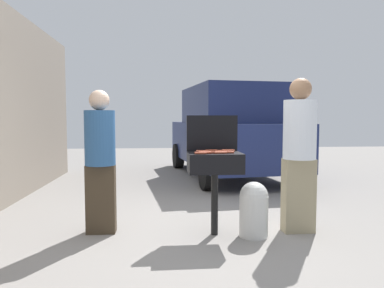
{
  "coord_description": "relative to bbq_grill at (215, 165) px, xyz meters",
  "views": [
    {
      "loc": [
        -0.44,
        -4.07,
        1.32
      ],
      "look_at": [
        -0.04,
        0.44,
        1.0
      ],
      "focal_mm": 33.95,
      "sensor_mm": 36.0,
      "label": 1
    }
  ],
  "objects": [
    {
      "name": "hot_dog_13",
      "position": [
        0.05,
        -0.12,
        0.16
      ],
      "size": [
        0.13,
        0.03,
        0.03
      ],
      "primitive_type": "cylinder",
      "rotation": [
        0.0,
        1.57,
        0.01
      ],
      "color": "#C6593D",
      "rests_on": "bbq_grill"
    },
    {
      "name": "bbq_grill",
      "position": [
        0.0,
        0.0,
        0.0
      ],
      "size": [
        0.6,
        0.44,
        0.94
      ],
      "color": "black",
      "rests_on": "ground"
    },
    {
      "name": "grill_lid_open",
      "position": [
        0.0,
        0.22,
        0.35
      ],
      "size": [
        0.6,
        0.05,
        0.42
      ],
      "primitive_type": "cube",
      "color": "black",
      "rests_on": "bbq_grill"
    },
    {
      "name": "hot_dog_7",
      "position": [
        0.06,
        -0.04,
        0.16
      ],
      "size": [
        0.13,
        0.04,
        0.03
      ],
      "primitive_type": "cylinder",
      "rotation": [
        0.0,
        1.57,
        -0.08
      ],
      "color": "#AD4228",
      "rests_on": "bbq_grill"
    },
    {
      "name": "hot_dog_0",
      "position": [
        -0.12,
        -0.12,
        0.16
      ],
      "size": [
        0.13,
        0.04,
        0.03
      ],
      "primitive_type": "cylinder",
      "rotation": [
        0.0,
        1.57,
        0.08
      ],
      "color": "#AD4228",
      "rests_on": "bbq_grill"
    },
    {
      "name": "hot_dog_4",
      "position": [
        0.13,
        -0.09,
        0.16
      ],
      "size": [
        0.13,
        0.03,
        0.03
      ],
      "primitive_type": "cylinder",
      "rotation": [
        0.0,
        1.57,
        0.01
      ],
      "color": "#B74C33",
      "rests_on": "bbq_grill"
    },
    {
      "name": "hot_dog_3",
      "position": [
        -0.12,
        -0.04,
        0.16
      ],
      "size": [
        0.13,
        0.03,
        0.03
      ],
      "primitive_type": "cylinder",
      "rotation": [
        0.0,
        1.57,
        0.04
      ],
      "color": "#C6593D",
      "rests_on": "bbq_grill"
    },
    {
      "name": "hot_dog_6",
      "position": [
        -0.02,
        0.12,
        0.16
      ],
      "size": [
        0.13,
        0.03,
        0.03
      ],
      "primitive_type": "cylinder",
      "rotation": [
        0.0,
        1.57,
        0.02
      ],
      "color": "#AD4228",
      "rests_on": "bbq_grill"
    },
    {
      "name": "person_left",
      "position": [
        -1.29,
        0.18,
        0.1
      ],
      "size": [
        0.34,
        0.34,
        1.64
      ],
      "rotation": [
        0.0,
        0.0,
        0.27
      ],
      "color": "#3F3323",
      "rests_on": "ground"
    },
    {
      "name": "hot_dog_10",
      "position": [
        0.17,
        0.14,
        0.16
      ],
      "size": [
        0.13,
        0.03,
        0.03
      ],
      "primitive_type": "cylinder",
      "rotation": [
        0.0,
        1.57,
        -0.0
      ],
      "color": "#C6593D",
      "rests_on": "bbq_grill"
    },
    {
      "name": "hot_dog_2",
      "position": [
        0.1,
        0.01,
        0.16
      ],
      "size": [
        0.13,
        0.04,
        0.03
      ],
      "primitive_type": "cylinder",
      "rotation": [
        0.0,
        1.57,
        0.09
      ],
      "color": "#C6593D",
      "rests_on": "bbq_grill"
    },
    {
      "name": "ground_plane",
      "position": [
        -0.17,
        0.06,
        -0.79
      ],
      "size": [
        24.0,
        24.0,
        0.0
      ],
      "primitive_type": "plane",
      "color": "gray"
    },
    {
      "name": "hot_dog_1",
      "position": [
        -0.14,
        0.05,
        0.16
      ],
      "size": [
        0.13,
        0.04,
        0.03
      ],
      "primitive_type": "cylinder",
      "rotation": [
        0.0,
        1.57,
        -0.07
      ],
      "color": "#B74C33",
      "rests_on": "bbq_grill"
    },
    {
      "name": "hot_dog_9",
      "position": [
        -0.03,
        -0.09,
        0.16
      ],
      "size": [
        0.13,
        0.03,
        0.03
      ],
      "primitive_type": "cylinder",
      "rotation": [
        0.0,
        1.57,
        0.0
      ],
      "color": "#C6593D",
      "rests_on": "bbq_grill"
    },
    {
      "name": "hot_dog_5",
      "position": [
        0.18,
        0.09,
        0.16
      ],
      "size": [
        0.13,
        0.03,
        0.03
      ],
      "primitive_type": "cylinder",
      "rotation": [
        0.0,
        1.57,
        0.04
      ],
      "color": "#B74C33",
      "rests_on": "bbq_grill"
    },
    {
      "name": "person_right",
      "position": [
        0.99,
        0.02,
        0.17
      ],
      "size": [
        0.37,
        0.37,
        1.78
      ],
      "rotation": [
        0.0,
        0.0,
        2.84
      ],
      "color": "gray",
      "rests_on": "ground"
    },
    {
      "name": "propane_tank",
      "position": [
        0.43,
        -0.11,
        -0.47
      ],
      "size": [
        0.32,
        0.32,
        0.62
      ],
      "color": "silver",
      "rests_on": "ground"
    },
    {
      "name": "hot_dog_12",
      "position": [
        -0.18,
        -0.16,
        0.16
      ],
      "size": [
        0.13,
        0.04,
        0.03
      ],
      "primitive_type": "cylinder",
      "rotation": [
        0.0,
        1.57,
        -0.09
      ],
      "color": "#B74C33",
      "rests_on": "bbq_grill"
    },
    {
      "name": "hot_dog_8",
      "position": [
        0.09,
        0.07,
        0.16
      ],
      "size": [
        0.13,
        0.03,
        0.03
      ],
      "primitive_type": "cylinder",
      "rotation": [
        0.0,
        1.57,
        -0.06
      ],
      "color": "#B74C33",
      "rests_on": "bbq_grill"
    },
    {
      "name": "parked_minivan",
      "position": [
        0.97,
        4.13,
        0.23
      ],
      "size": [
        2.48,
        4.6,
        2.02
      ],
      "rotation": [
        0.0,
        0.0,
        3.27
      ],
      "color": "navy",
      "rests_on": "ground"
    }
  ]
}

